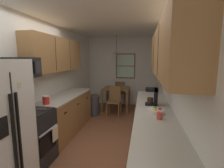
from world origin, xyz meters
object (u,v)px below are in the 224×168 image
mug_by_coffeemaker (160,116)px  trash_bin (94,105)px  stove_range (30,138)px  dining_chair_near (114,100)px  coffee_maker (153,96)px  microwave_over_range (18,68)px  storage_canister (46,100)px  dining_chair_far (120,92)px  dining_table (116,91)px  fruit_bowl (156,111)px  table_serving_bowl (113,87)px

mug_by_coffeemaker → trash_bin: bearing=125.0°
stove_range → mug_by_coffeemaker: 2.10m
dining_chair_near → coffee_maker: (1.05, -1.84, 0.57)m
microwave_over_range → storage_canister: microwave_over_range is taller
trash_bin → coffee_maker: (1.69, -1.74, 0.75)m
storage_canister → dining_chair_far: bearing=74.6°
dining_table → fruit_bowl: size_ratio=3.32×
dining_chair_near → storage_canister: 2.42m
dining_chair_far → storage_canister: size_ratio=5.39×
microwave_over_range → dining_chair_far: microwave_over_range is taller
trash_bin → mug_by_coffeemaker: (1.75, -2.50, 0.63)m
fruit_bowl → mug_by_coffeemaker: bearing=-83.5°
stove_range → dining_chair_near: bearing=70.8°
stove_range → dining_chair_far: stove_range is taller
mug_by_coffeemaker → fruit_bowl: mug_by_coffeemaker is taller
dining_table → fruit_bowl: 3.19m
dining_chair_far → mug_by_coffeemaker: bearing=-74.4°
dining_chair_near → trash_bin: dining_chair_near is taller
microwave_over_range → mug_by_coffeemaker: (2.15, 0.09, -0.67)m
table_serving_bowl → dining_table: bearing=26.9°
table_serving_bowl → dining_chair_near: bearing=-74.6°
storage_canister → fruit_bowl: 2.02m
microwave_over_range → storage_canister: (0.11, 0.51, -0.63)m
dining_table → storage_canister: (-0.90, -2.83, 0.34)m
stove_range → dining_chair_near: stove_range is taller
dining_table → fruit_bowl: (1.12, -2.97, 0.29)m
dining_table → coffee_maker: coffee_maker is taller
table_serving_bowl → microwave_over_range: bearing=-105.1°
mug_by_coffeemaker → storage_canister: bearing=168.3°
microwave_over_range → coffee_maker: microwave_over_range is taller
mug_by_coffeemaker → coffee_maker: bearing=94.1°
stove_range → trash_bin: stove_range is taller
trash_bin → dining_chair_near: bearing=9.0°
trash_bin → storage_canister: bearing=-98.2°
dining_chair_far → mug_by_coffeemaker: mug_by_coffeemaker is taller
coffee_maker → microwave_over_range: bearing=-158.1°
storage_canister → fruit_bowl: size_ratio=0.62×
trash_bin → coffee_maker: bearing=-45.8°
microwave_over_range → dining_chair_near: microwave_over_range is taller
stove_range → dining_table: bearing=75.1°
stove_range → storage_canister: (-0.01, 0.51, 0.51)m
stove_range → storage_canister: stove_range is taller
stove_range → mug_by_coffeemaker: (2.04, 0.09, 0.48)m
dining_chair_far → table_serving_bowl: size_ratio=5.32×
dining_chair_near → fruit_bowl: (1.07, -2.32, 0.44)m
dining_chair_near → table_serving_bowl: dining_chair_near is taller
microwave_over_range → coffee_maker: 2.33m
dining_table → trash_bin: 1.02m
stove_range → dining_table: size_ratio=1.23×
microwave_over_range → coffee_maker: size_ratio=1.97×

